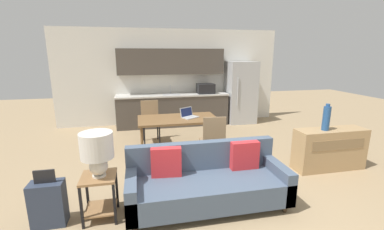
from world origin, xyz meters
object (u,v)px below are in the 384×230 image
credenza (329,149)px  dining_chair_far_left (150,120)px  side_table (100,190)px  dining_table (178,121)px  couch (206,181)px  dining_chair_near_right (213,139)px  table_lamp (97,149)px  vase (326,118)px  laptop (189,115)px  suitcase (48,203)px  refrigerator (241,92)px

credenza → dining_chair_far_left: size_ratio=1.32×
side_table → credenza: bearing=9.7°
dining_table → couch: size_ratio=0.76×
side_table → dining_chair_near_right: size_ratio=0.59×
table_lamp → vase: (3.63, 0.64, 0.04)m
side_table → vase: size_ratio=1.23×
dining_chair_near_right → laptop: 0.93m
table_lamp → dining_chair_near_right: 2.16m
table_lamp → suitcase: 0.87m
refrigerator → couch: (-2.13, -4.01, -0.57)m
couch → dining_chair_far_left: dining_chair_far_left is taller
credenza → vase: vase is taller
couch → table_lamp: 1.47m
table_lamp → dining_chair_far_left: (0.76, 2.81, -0.38)m
dining_table → laptop: (0.23, 0.03, 0.11)m
couch → credenza: size_ratio=1.67×
vase → suitcase: 4.33m
dining_table → table_lamp: (-1.28, -1.99, 0.24)m
couch → dining_chair_far_left: bearing=102.0°
credenza → dining_chair_near_right: bearing=165.7°
vase → suitcase: bearing=-171.3°
dining_chair_far_left → credenza: bearing=-38.1°
side_table → dining_chair_far_left: 2.91m
vase → laptop: bearing=146.9°
dining_table → couch: couch is taller
refrigerator → couch: 4.58m
credenza → dining_table: bearing=152.0°
laptop → side_table: bearing=-158.4°
dining_chair_far_left → vase: bearing=-39.8°
refrigerator → vase: refrigerator is taller
vase → credenza: bearing=7.2°
dining_chair_far_left → suitcase: dining_chair_far_left is taller
dining_chair_near_right → couch: bearing=74.8°
refrigerator → laptop: bearing=-134.3°
credenza → side_table: bearing=-170.3°
table_lamp → dining_chair_far_left: table_lamp is taller
table_lamp → dining_chair_near_right: bearing=33.3°
dining_table → credenza: dining_table is taller
couch → side_table: size_ratio=3.71×
refrigerator → credenza: refrigerator is taller
dining_chair_far_left → couch: bearing=-80.6°
table_lamp → dining_chair_near_right: (1.78, 1.17, -0.38)m
vase → dining_chair_near_right: vase is taller
refrigerator → suitcase: size_ratio=2.53×
side_table → table_lamp: bearing=-27.7°
side_table → suitcase: size_ratio=0.80×
refrigerator → vase: size_ratio=3.91×
laptop → refrigerator: bearing=14.3°
refrigerator → dining_chair_near_right: 3.36m
dining_table → suitcase: dining_table is taller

